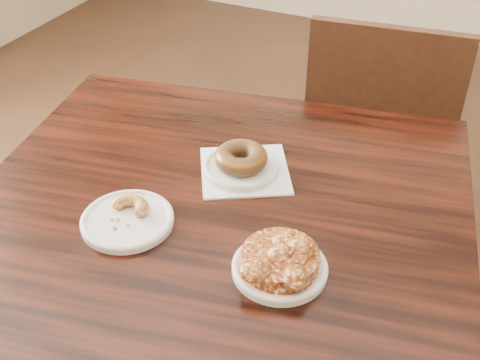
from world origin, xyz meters
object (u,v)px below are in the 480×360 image
at_px(chair_far, 378,145).
at_px(cruller_fragment, 126,213).
at_px(glazed_donut, 241,158).
at_px(apple_fritter, 280,257).
at_px(cafe_table, 216,345).

height_order(chair_far, cruller_fragment, chair_far).
bearing_deg(glazed_donut, apple_fritter, -52.41).
bearing_deg(chair_far, cafe_table, 73.59).
relative_size(cafe_table, cruller_fragment, 11.14).
bearing_deg(cruller_fragment, chair_far, 73.57).
relative_size(cafe_table, chair_far, 1.04).
height_order(glazed_donut, cruller_fragment, glazed_donut).
bearing_deg(cafe_table, glazed_donut, 82.90).
distance_m(cafe_table, glazed_donut, 0.44).
xyz_separation_m(cafe_table, apple_fritter, (0.17, -0.08, 0.41)).
relative_size(chair_far, cruller_fragment, 10.66).
relative_size(glazed_donut, cruller_fragment, 1.26).
bearing_deg(apple_fritter, cafe_table, 154.90).
xyz_separation_m(glazed_donut, apple_fritter, (0.17, -0.23, -0.00)).
height_order(glazed_donut, apple_fritter, same).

